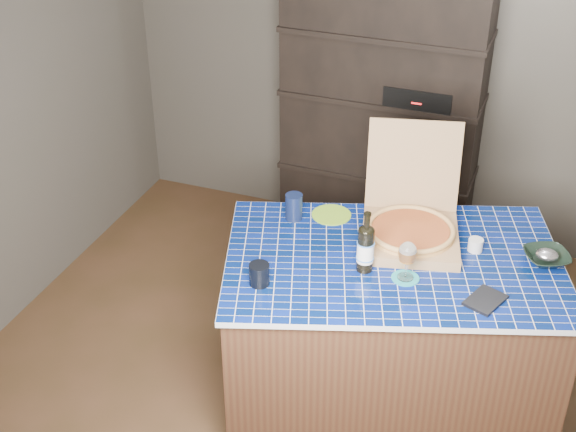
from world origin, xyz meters
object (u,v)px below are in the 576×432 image
at_px(dvd_case, 485,300).
at_px(kitchen_island, 388,330).
at_px(pizza_box, 411,226).
at_px(mead_bottle, 366,248).
at_px(bowl, 546,257).
at_px(wine_glass, 408,254).

bearing_deg(dvd_case, kitchen_island, 179.82).
bearing_deg(dvd_case, pizza_box, 160.07).
height_order(mead_bottle, bowl, mead_bottle).
distance_m(dvd_case, bowl, 0.45).
bearing_deg(bowl, mead_bottle, -155.48).
bearing_deg(mead_bottle, pizza_box, 67.27).
xyz_separation_m(kitchen_island, dvd_case, (0.45, -0.18, 0.43)).
bearing_deg(pizza_box, bowl, -10.85).
bearing_deg(dvd_case, mead_bottle, -163.32).
height_order(pizza_box, wine_glass, pizza_box).
bearing_deg(bowl, wine_glass, -148.46).
bearing_deg(wine_glass, kitchen_island, 122.71).
relative_size(mead_bottle, bowl, 1.50).
xyz_separation_m(kitchen_island, bowl, (0.67, 0.22, 0.45)).
relative_size(mead_bottle, wine_glass, 1.62).
xyz_separation_m(wine_glass, dvd_case, (0.36, -0.04, -0.13)).
bearing_deg(kitchen_island, mead_bottle, -147.04).
distance_m(kitchen_island, dvd_case, 0.65).
bearing_deg(kitchen_island, pizza_box, 62.61).
bearing_deg(pizza_box, mead_bottle, -126.18).
xyz_separation_m(pizza_box, wine_glass, (0.06, -0.33, 0.06)).
xyz_separation_m(kitchen_island, wine_glass, (0.09, -0.14, 0.56)).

